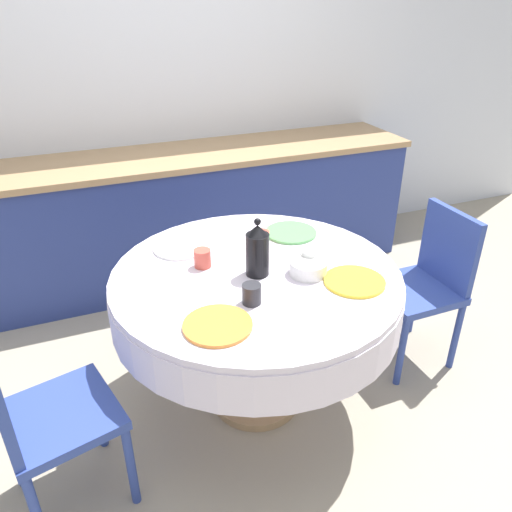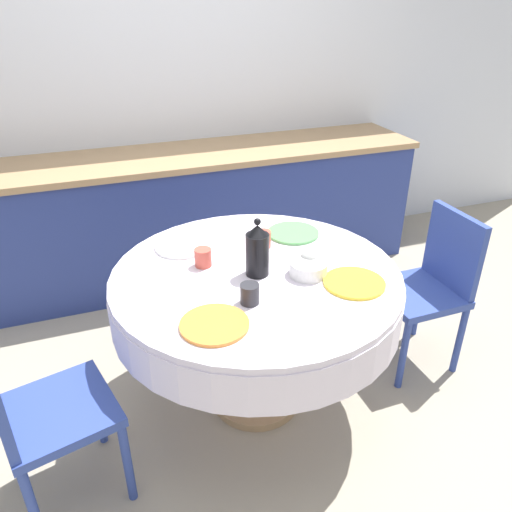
# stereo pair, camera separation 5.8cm
# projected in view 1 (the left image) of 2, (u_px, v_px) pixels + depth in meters

# --- Properties ---
(ground_plane) EXTENTS (12.00, 12.00, 0.00)m
(ground_plane) POSITION_uv_depth(u_px,v_px,m) (256.00, 399.00, 2.54)
(ground_plane) COLOR #9E937F
(wall_back) EXTENTS (7.00, 0.05, 2.60)m
(wall_back) POSITION_uv_depth(u_px,v_px,m) (160.00, 81.00, 3.34)
(wall_back) COLOR silver
(wall_back) RESTS_ON ground_plane
(kitchen_counter) EXTENTS (3.24, 0.64, 0.89)m
(kitchen_counter) POSITION_uv_depth(u_px,v_px,m) (182.00, 216.00, 3.47)
(kitchen_counter) COLOR navy
(kitchen_counter) RESTS_ON ground_plane
(dining_table) EXTENTS (1.29, 1.29, 0.75)m
(dining_table) POSITION_uv_depth(u_px,v_px,m) (256.00, 296.00, 2.25)
(dining_table) COLOR tan
(dining_table) RESTS_ON ground_plane
(chair_left) EXTENTS (0.40, 0.40, 0.86)m
(chair_left) POSITION_uv_depth(u_px,v_px,m) (427.00, 279.00, 2.64)
(chair_left) COLOR #2D428E
(chair_left) RESTS_ON ground_plane
(chair_right) EXTENTS (0.49, 0.49, 0.86)m
(chair_right) POSITION_uv_depth(u_px,v_px,m) (37.00, 414.00, 1.80)
(chair_right) COLOR #2D428E
(chair_right) RESTS_ON ground_plane
(plate_near_left) EXTENTS (0.26, 0.26, 0.01)m
(plate_near_left) POSITION_uv_depth(u_px,v_px,m) (218.00, 325.00, 1.83)
(plate_near_left) COLOR orange
(plate_near_left) RESTS_ON dining_table
(cup_near_left) EXTENTS (0.08, 0.08, 0.08)m
(cup_near_left) POSITION_uv_depth(u_px,v_px,m) (252.00, 294.00, 1.96)
(cup_near_left) COLOR #28282D
(cup_near_left) RESTS_ON dining_table
(plate_near_right) EXTENTS (0.26, 0.26, 0.01)m
(plate_near_right) POSITION_uv_depth(u_px,v_px,m) (354.00, 281.00, 2.11)
(plate_near_right) COLOR yellow
(plate_near_right) RESTS_ON dining_table
(cup_near_right) EXTENTS (0.08, 0.08, 0.08)m
(cup_near_right) POSITION_uv_depth(u_px,v_px,m) (310.00, 259.00, 2.21)
(cup_near_right) COLOR white
(cup_near_right) RESTS_ON dining_table
(plate_far_left) EXTENTS (0.26, 0.26, 0.01)m
(plate_far_left) POSITION_uv_depth(u_px,v_px,m) (181.00, 247.00, 2.38)
(plate_far_left) COLOR white
(plate_far_left) RESTS_ON dining_table
(cup_far_left) EXTENTS (0.08, 0.08, 0.08)m
(cup_far_left) POSITION_uv_depth(u_px,v_px,m) (202.00, 258.00, 2.21)
(cup_far_left) COLOR #CC4C3D
(cup_far_left) RESTS_ON dining_table
(plate_far_right) EXTENTS (0.26, 0.26, 0.01)m
(plate_far_right) POSITION_uv_depth(u_px,v_px,m) (291.00, 232.00, 2.53)
(plate_far_right) COLOR #5BA85B
(plate_far_right) RESTS_ON dining_table
(cup_far_right) EXTENTS (0.08, 0.08, 0.08)m
(cup_far_right) POSITION_uv_depth(u_px,v_px,m) (261.00, 239.00, 2.38)
(cup_far_right) COLOR #CC4C3D
(cup_far_right) RESTS_ON dining_table
(coffee_carafe) EXTENTS (0.10, 0.10, 0.26)m
(coffee_carafe) POSITION_uv_depth(u_px,v_px,m) (258.00, 250.00, 2.12)
(coffee_carafe) COLOR black
(coffee_carafe) RESTS_ON dining_table
(fruit_bowl) EXTENTS (0.16, 0.16, 0.06)m
(fruit_bowl) POSITION_uv_depth(u_px,v_px,m) (308.00, 268.00, 2.16)
(fruit_bowl) COLOR silver
(fruit_bowl) RESTS_ON dining_table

